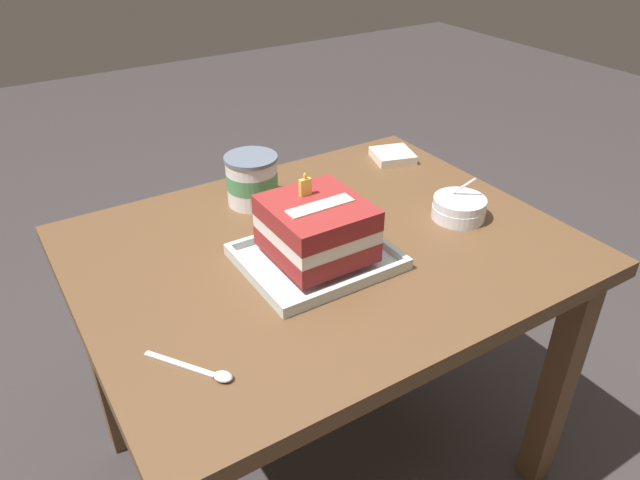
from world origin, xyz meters
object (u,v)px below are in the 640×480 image
foil_tray (316,259)px  serving_spoon_near_tray (209,372)px  bowl_stack (459,208)px  birthday_cake (316,228)px  napkin_pile (393,156)px  ice_cream_tub (252,180)px

foil_tray → serving_spoon_near_tray: 0.36m
bowl_stack → serving_spoon_near_tray: bearing=-166.6°
foil_tray → birthday_cake: bearing=90.0°
foil_tray → napkin_pile: (0.44, 0.31, 0.00)m
birthday_cake → napkin_pile: (0.44, 0.31, -0.07)m
foil_tray → birthday_cake: size_ratio=1.51×
bowl_stack → napkin_pile: size_ratio=0.94×
birthday_cake → bowl_stack: bearing=-2.9°
foil_tray → bowl_stack: (0.37, -0.02, 0.02)m
foil_tray → napkin_pile: 0.54m
serving_spoon_near_tray → bowl_stack: bearing=13.4°
serving_spoon_near_tray → napkin_pile: (0.74, 0.49, 0.01)m
birthday_cake → bowl_stack: birthday_cake is taller
ice_cream_tub → serving_spoon_near_tray: 0.57m
birthday_cake → serving_spoon_near_tray: bearing=-149.8°
foil_tray → serving_spoon_near_tray: bearing=-149.8°
ice_cream_tub → serving_spoon_near_tray: ice_cream_tub is taller
birthday_cake → bowl_stack: 0.37m
foil_tray → bowl_stack: bowl_stack is taller
birthday_cake → bowl_stack: (0.37, -0.02, -0.05)m
napkin_pile → bowl_stack: bearing=-102.3°
ice_cream_tub → napkin_pile: 0.43m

